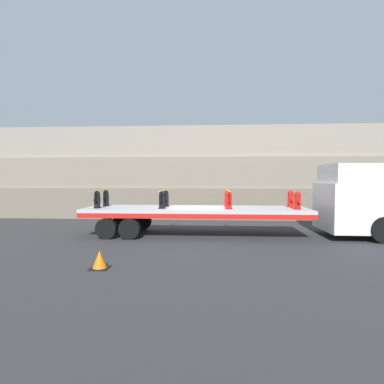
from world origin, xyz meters
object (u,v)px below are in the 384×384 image
at_px(truck_cab, 358,201).
at_px(fire_hydrant_red_far_2, 227,199).
at_px(fire_hydrant_red_near_2, 229,200).
at_px(fire_hydrant_red_near_3, 297,201).
at_px(traffic_cone, 100,260).
at_px(fire_hydrant_black_far_1, 166,198).
at_px(fire_hydrant_black_near_0, 97,200).
at_px(fire_hydrant_black_far_0, 106,198).
at_px(flatbed_trailer, 182,213).
at_px(fire_hydrant_black_near_1, 162,200).
at_px(fire_hydrant_red_far_3, 291,199).

height_order(truck_cab, fire_hydrant_red_far_2, truck_cab).
xyz_separation_m(fire_hydrant_red_near_2, fire_hydrant_red_near_3, (2.80, 0.00, 0.00)).
distance_m(fire_hydrant_red_near_2, traffic_cone, 6.06).
bearing_deg(fire_hydrant_black_far_1, traffic_cone, -99.81).
relative_size(fire_hydrant_black_near_0, fire_hydrant_black_far_0, 1.00).
bearing_deg(fire_hydrant_red_near_3, traffic_cone, -145.30).
height_order(flatbed_trailer, fire_hydrant_black_near_1, fire_hydrant_black_near_1).
height_order(fire_hydrant_black_near_0, fire_hydrant_black_far_1, same).
bearing_deg(fire_hydrant_black_near_0, truck_cab, 2.76).
bearing_deg(fire_hydrant_red_far_2, truck_cab, -5.59).
relative_size(flatbed_trailer, traffic_cone, 19.23).
xyz_separation_m(fire_hydrant_red_far_2, traffic_cone, (-3.78, -5.62, -1.33)).
relative_size(fire_hydrant_black_far_0, traffic_cone, 1.49).
xyz_separation_m(fire_hydrant_black_near_0, fire_hydrant_black_far_1, (2.80, 1.07, 0.00)).
distance_m(truck_cab, traffic_cone, 10.61).
distance_m(flatbed_trailer, fire_hydrant_black_near_0, 3.67).
bearing_deg(fire_hydrant_black_near_1, fire_hydrant_red_near_3, 0.00).
bearing_deg(fire_hydrant_black_near_1, fire_hydrant_black_far_1, 90.00).
relative_size(flatbed_trailer, fire_hydrant_red_far_2, 12.88).
bearing_deg(flatbed_trailer, traffic_cone, -109.01).
relative_size(fire_hydrant_black_far_1, fire_hydrant_red_far_2, 1.00).
bearing_deg(fire_hydrant_red_far_3, fire_hydrant_black_near_1, -169.23).
bearing_deg(fire_hydrant_red_far_2, fire_hydrant_red_near_2, -90.00).
height_order(fire_hydrant_red_near_2, fire_hydrant_red_far_3, same).
height_order(fire_hydrant_black_far_0, fire_hydrant_red_far_2, same).
relative_size(fire_hydrant_black_near_0, traffic_cone, 1.49).
bearing_deg(fire_hydrant_black_far_1, fire_hydrant_red_near_3, -10.77).
xyz_separation_m(fire_hydrant_red_near_3, traffic_cone, (-6.58, -4.56, -1.33)).
bearing_deg(flatbed_trailer, truck_cab, 0.00).
distance_m(flatbed_trailer, fire_hydrant_red_near_2, 2.17).
xyz_separation_m(fire_hydrant_red_near_2, fire_hydrant_red_far_3, (2.80, 1.07, 0.00)).
height_order(truck_cab, fire_hydrant_red_far_3, truck_cab).
xyz_separation_m(truck_cab, fire_hydrant_red_far_3, (-2.64, 0.53, 0.02)).
xyz_separation_m(truck_cab, flatbed_trailer, (-7.47, 0.00, -0.56)).
distance_m(flatbed_trailer, fire_hydrant_red_far_3, 4.89).
bearing_deg(traffic_cone, fire_hydrant_black_far_1, 80.19).
bearing_deg(fire_hydrant_black_far_0, truck_cab, -2.76).
xyz_separation_m(flatbed_trailer, fire_hydrant_red_near_2, (2.02, -0.53, 0.58)).
relative_size(fire_hydrant_black_near_1, fire_hydrant_red_far_3, 1.00).
relative_size(flatbed_trailer, fire_hydrant_black_near_0, 12.88).
relative_size(fire_hydrant_black_near_1, fire_hydrant_red_far_2, 1.00).
xyz_separation_m(fire_hydrant_red_near_3, fire_hydrant_red_far_3, (0.00, 1.07, 0.00)).
distance_m(fire_hydrant_red_far_2, fire_hydrant_red_near_3, 3.00).
bearing_deg(fire_hydrant_black_near_0, fire_hydrant_black_far_1, 20.83).
xyz_separation_m(flatbed_trailer, fire_hydrant_black_far_0, (-3.59, 0.53, 0.58)).
bearing_deg(fire_hydrant_red_near_2, fire_hydrant_black_far_1, 159.17).
bearing_deg(fire_hydrant_red_far_3, fire_hydrant_red_far_2, 180.00).
xyz_separation_m(fire_hydrant_red_far_2, fire_hydrant_red_far_3, (2.80, 0.00, 0.00)).
height_order(flatbed_trailer, fire_hydrant_red_far_2, fire_hydrant_red_far_2).
height_order(fire_hydrant_black_far_1, fire_hydrant_red_near_2, same).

